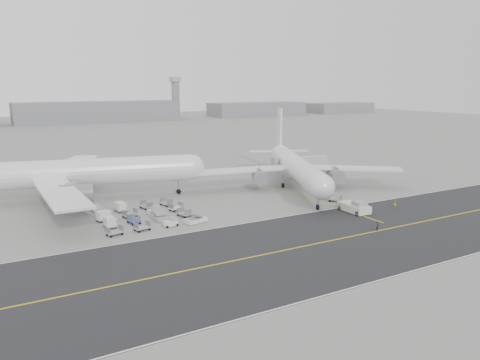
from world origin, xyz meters
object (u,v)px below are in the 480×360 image
airliner_b (296,166)px  ground_crew_a (377,226)px  jet_bridge (301,163)px  ground_crew_b (395,204)px  pushback_tug (355,207)px  control_tower (176,97)px  airliner_a (65,174)px

airliner_b → ground_crew_a: 37.92m
jet_bridge → ground_crew_b: bearing=-81.1°
pushback_tug → jet_bridge: size_ratio=0.54×
control_tower → ground_crew_a: 293.01m
airliner_b → jet_bridge: bearing=71.4°
jet_bridge → control_tower: bearing=87.9°
airliner_a → airliner_b: size_ratio=1.21×
control_tower → airliner_b: (-66.06, -246.27, -10.81)m
airliner_b → ground_crew_b: size_ratio=31.96×
ground_crew_a → ground_crew_b: bearing=17.1°
ground_crew_a → ground_crew_b: (14.89, 9.70, -0.07)m
jet_bridge → ground_crew_a: (-16.59, -45.31, -3.53)m
airliner_a → ground_crew_a: airliner_a is taller
pushback_tug → jet_bridge: 35.89m
airliner_b → pushback_tug: size_ratio=5.69×
airliner_a → ground_crew_a: size_ratio=35.57×
control_tower → pushback_tug: control_tower is taller
pushback_tug → ground_crew_a: bearing=-113.4°
control_tower → ground_crew_b: 280.11m
airliner_a → ground_crew_a: 67.55m
control_tower → airliner_b: bearing=-105.0°
control_tower → airliner_a: (-119.39, -232.53, -9.93)m
control_tower → ground_crew_b: control_tower is taller
jet_bridge → ground_crew_a: 48.38m
airliner_b → control_tower: bearing=98.8°
airliner_b → jet_bridge: (7.94, 8.68, -1.03)m
control_tower → airliner_a: control_tower is taller
control_tower → ground_crew_a: bearing=-104.8°
ground_crew_a → jet_bridge: bearing=53.9°
ground_crew_b → control_tower: bearing=-98.3°
ground_crew_a → control_tower: bearing=59.2°
pushback_tug → airliner_a: bearing=143.2°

